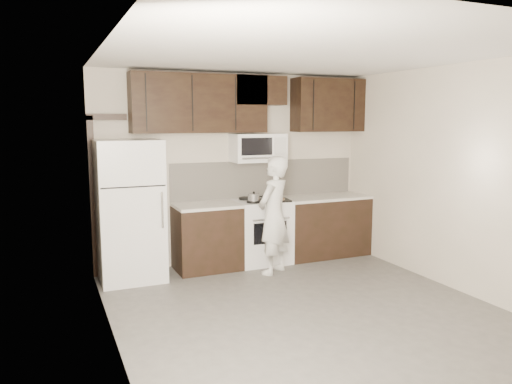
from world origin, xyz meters
TOP-DOWN VIEW (x-y plane):
  - floor at (0.00, 0.00)m, footprint 4.50×4.50m
  - back_wall at (0.00, 2.25)m, footprint 4.00×0.00m
  - ceiling at (0.00, 0.00)m, footprint 4.50×4.50m
  - counter_run at (0.60, 1.94)m, footprint 2.95×0.64m
  - stove at (0.30, 1.94)m, footprint 0.76×0.66m
  - backsplash at (0.50, 2.24)m, footprint 2.90×0.02m
  - upper_cabinets at (0.21, 2.08)m, footprint 3.48×0.35m
  - microwave at (0.30, 2.06)m, footprint 0.76×0.42m
  - refrigerator at (-1.55, 1.89)m, footprint 0.80×0.76m
  - door_trim at (-1.92, 2.21)m, footprint 0.50×0.08m
  - saucepan at (0.12, 1.79)m, footprint 0.28×0.16m
  - baking_tray at (0.45, 1.79)m, footprint 0.44×0.36m
  - pizza at (0.45, 1.79)m, footprint 0.31×0.31m
  - person at (0.25, 1.42)m, footprint 0.69×0.64m

SIDE VIEW (x-z plane):
  - floor at x=0.00m, z-range 0.00..0.00m
  - counter_run at x=0.60m, z-range 0.00..0.91m
  - stove at x=0.30m, z-range -0.01..0.93m
  - person at x=0.25m, z-range 0.00..1.58m
  - refrigerator at x=-1.55m, z-range 0.00..1.80m
  - baking_tray at x=0.45m, z-range 0.91..0.93m
  - pizza at x=0.45m, z-range 0.93..0.95m
  - saucepan at x=0.12m, z-range 0.90..1.05m
  - backsplash at x=0.50m, z-range 0.91..1.45m
  - door_trim at x=-1.92m, z-range 0.19..2.31m
  - back_wall at x=0.00m, z-range -0.65..3.35m
  - microwave at x=0.30m, z-range 1.45..1.85m
  - upper_cabinets at x=0.21m, z-range 1.89..2.67m
  - ceiling at x=0.00m, z-range 2.70..2.70m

